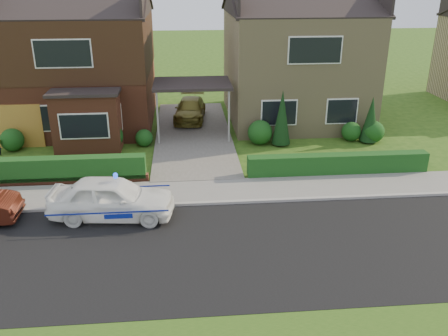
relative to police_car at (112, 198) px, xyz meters
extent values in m
plane|color=#284C14|center=(2.98, -2.40, -0.72)|extent=(120.00, 120.00, 0.00)
cube|color=black|center=(2.98, -2.40, -0.72)|extent=(60.00, 6.00, 0.02)
cube|color=#9E9993|center=(2.98, 0.65, -0.66)|extent=(60.00, 0.16, 0.12)
cube|color=slate|center=(2.98, 1.70, -0.67)|extent=(60.00, 2.00, 0.10)
cube|color=#666059|center=(2.98, 8.60, -0.66)|extent=(3.80, 12.00, 0.12)
cube|color=brown|center=(-2.82, 11.60, 2.18)|extent=(7.20, 8.00, 5.80)
cube|color=white|center=(-4.40, 7.58, 0.68)|extent=(1.80, 0.08, 1.30)
cube|color=white|center=(-1.23, 7.58, 0.68)|extent=(1.60, 0.08, 1.30)
cube|color=white|center=(-2.82, 7.58, 3.68)|extent=(2.60, 0.08, 1.30)
cube|color=black|center=(-2.82, 11.60, 3.63)|extent=(7.26, 8.06, 2.90)
cube|color=brown|center=(-1.95, 6.90, 0.63)|extent=(3.00, 1.40, 2.70)
cube|color=black|center=(-1.95, 6.90, 2.05)|extent=(3.20, 1.60, 0.14)
cube|color=tan|center=(8.78, 11.60, 2.18)|extent=(7.20, 8.00, 5.80)
cube|color=white|center=(7.20, 7.58, 0.68)|extent=(1.80, 0.08, 1.30)
cube|color=white|center=(10.37, 7.58, 0.68)|extent=(1.60, 0.08, 1.30)
cube|color=white|center=(8.78, 7.58, 3.68)|extent=(2.60, 0.08, 1.30)
cube|color=black|center=(2.98, 8.60, 1.98)|extent=(3.80, 3.00, 0.14)
cylinder|color=gray|center=(1.28, 7.20, 0.63)|extent=(0.10, 0.10, 2.70)
cylinder|color=gray|center=(4.68, 7.20, 0.63)|extent=(0.10, 0.10, 2.70)
cube|color=#90591F|center=(-5.26, 7.56, 0.33)|extent=(2.20, 0.10, 2.10)
cube|color=brown|center=(-2.82, 2.90, -0.54)|extent=(7.70, 0.25, 0.36)
cube|color=#123B14|center=(-2.82, 3.05, -0.72)|extent=(7.50, 0.55, 0.90)
cube|color=#123B14|center=(8.78, 2.95, -0.72)|extent=(7.50, 0.55, 0.80)
sphere|color=#123B14|center=(-5.52, 7.10, -0.18)|extent=(1.08, 1.08, 1.08)
sphere|color=#123B14|center=(-1.02, 6.90, -0.06)|extent=(1.32, 1.32, 1.32)
sphere|color=#123B14|center=(0.58, 7.20, -0.30)|extent=(0.84, 0.84, 0.84)
sphere|color=#123B14|center=(6.18, 7.00, -0.12)|extent=(1.20, 1.20, 1.20)
sphere|color=#123B14|center=(10.78, 7.10, -0.24)|extent=(0.96, 0.96, 0.96)
sphere|color=#123B14|center=(11.78, 6.80, -0.18)|extent=(1.08, 1.08, 1.08)
cone|color=black|center=(7.18, 6.80, 0.58)|extent=(0.90, 0.90, 2.60)
cone|color=black|center=(11.58, 6.80, 0.38)|extent=(0.90, 0.90, 2.20)
imported|color=white|center=(0.00, 0.00, 0.00)|extent=(2.10, 4.35, 1.43)
sphere|color=#193FF2|center=(0.21, 0.00, 0.80)|extent=(0.17, 0.17, 0.17)
cube|color=navy|center=(0.00, -0.85, -0.06)|extent=(3.87, 0.02, 0.05)
cube|color=navy|center=(0.00, 0.85, -0.06)|extent=(3.87, 0.01, 0.05)
ellipsoid|color=black|center=(-1.18, -0.10, 0.28)|extent=(0.22, 0.17, 0.21)
sphere|color=white|center=(-1.16, -0.16, 0.27)|extent=(0.11, 0.11, 0.11)
sphere|color=black|center=(-1.16, -0.12, 0.42)|extent=(0.13, 0.13, 0.13)
cone|color=black|center=(-1.20, -0.11, 0.49)|extent=(0.04, 0.04, 0.05)
cone|color=black|center=(-1.11, -0.11, 0.49)|extent=(0.04, 0.04, 0.05)
imported|color=olive|center=(2.89, 11.17, -0.03)|extent=(2.01, 4.07, 1.14)
imported|color=gray|center=(-2.92, 3.60, -0.34)|extent=(0.48, 0.48, 0.75)
camera|label=1|loc=(2.51, -14.66, 7.03)|focal=38.00mm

